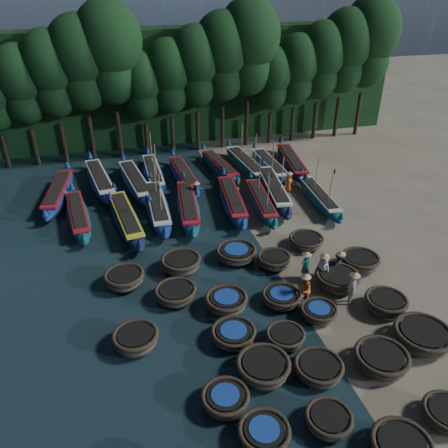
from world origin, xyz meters
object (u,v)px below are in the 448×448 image
object	(u,v)px
coracle_22	(236,253)
long_boat_11	(135,182)
coracle_2	(328,420)
long_boat_14	(219,166)
coracle_10	(136,339)
long_boat_13	(184,175)
coracle_5	(225,399)
coracle_7	(318,368)
coracle_12	(285,337)
long_boat_9	(59,193)
fisherman_1	(306,264)
fisherman_4	(353,288)
coracle_3	(401,448)
long_boat_12	(153,173)
long_boat_16	(270,166)
coracle_1	(264,434)
coracle_8	(381,359)
long_boat_3	(157,207)
fisherman_0	(323,268)
long_boat_6	(261,201)
fisherman_3	(339,264)
coracle_20	(124,278)
fisherman_2	(305,289)
coracle_11	(233,334)
coracle_4	(448,414)
long_boat_4	(188,206)
fisherman_5	(196,192)
long_boat_5	(232,200)
long_boat_7	(274,190)
long_boat_8	(319,198)
long_boat_2	(126,218)
coracle_18	(337,279)
fisherman_6	(289,182)
long_boat_10	(100,180)
long_boat_17	(292,162)
coracle_15	(176,293)
coracle_9	(422,336)
coracle_6	(263,367)
long_boat_15	(246,164)
coracle_14	(386,303)
coracle_23	(274,260)
coracle_19	(360,261)
coracle_17	(281,297)
coracle_24	(306,241)

from	to	relation	value
coracle_22	long_boat_11	bearing A→B (deg)	112.32
coracle_2	long_boat_14	distance (m)	23.29
coracle_10	long_boat_13	bearing A→B (deg)	72.04
coracle_5	coracle_22	world-z (taller)	coracle_22
coracle_7	coracle_12	size ratio (longest dim) A/B	1.24
coracle_7	long_boat_9	distance (m)	22.02
fisherman_1	fisherman_4	size ratio (longest dim) A/B	0.91
coracle_3	long_boat_12	size ratio (longest dim) A/B	0.28
long_boat_16	coracle_1	bearing A→B (deg)	-111.62
fisherman_1	coracle_8	bearing A→B (deg)	76.86
long_boat_3	fisherman_0	bearing A→B (deg)	-52.02
fisherman_0	long_boat_6	bearing A→B (deg)	155.37
long_boat_12	fisherman_3	xyz separation A→B (m)	(7.73, -15.18, 0.25)
coracle_20	fisherman_0	size ratio (longest dim) A/B	1.28
fisherman_2	coracle_11	bearing A→B (deg)	-32.37
coracle_4	long_boat_9	xyz separation A→B (m)	(-14.16, 22.40, 0.20)
fisherman_1	long_boat_4	bearing A→B (deg)	-79.91
long_boat_12	fisherman_5	size ratio (longest dim) A/B	4.75
coracle_2	coracle_7	world-z (taller)	coracle_7
long_boat_5	long_boat_7	distance (m)	3.37
coracle_3	long_boat_4	xyz separation A→B (m)	(-3.35, 18.59, 0.14)
long_boat_14	long_boat_12	bearing A→B (deg)	173.71
coracle_7	long_boat_9	bearing A→B (deg)	118.93
long_boat_6	long_boat_8	bearing A→B (deg)	-0.49
long_boat_2	long_boat_3	world-z (taller)	long_boat_3
long_boat_3	long_boat_12	size ratio (longest dim) A/B	1.04
coracle_18	fisherman_6	world-z (taller)	fisherman_6
coracle_22	fisherman_2	size ratio (longest dim) A/B	1.24
long_boat_6	long_boat_10	distance (m)	12.30
long_boat_14	long_boat_17	xyz separation A→B (m)	(5.90, -0.90, 0.07)
coracle_5	coracle_15	bearing A→B (deg)	95.92
coracle_3	coracle_9	bearing A→B (deg)	46.36
coracle_11	long_boat_5	distance (m)	12.64
coracle_6	coracle_5	bearing A→B (deg)	-151.81
coracle_9	fisherman_0	world-z (taller)	fisherman_0
coracle_2	long_boat_15	size ratio (longest dim) A/B	0.21
coracle_14	long_boat_15	size ratio (longest dim) A/B	0.24
coracle_23	long_boat_5	distance (m)	7.36
long_boat_6	long_boat_16	size ratio (longest dim) A/B	0.97
coracle_19	fisherman_1	world-z (taller)	fisherman_1
coracle_3	long_boat_3	xyz separation A→B (m)	(-5.32, 19.05, 0.15)
long_boat_10	fisherman_3	world-z (taller)	fisherman_3
coracle_17	long_boat_14	bearing A→B (deg)	85.33
coracle_22	coracle_24	xyz separation A→B (m)	(4.36, 0.19, -0.05)
coracle_7	long_boat_5	xyz separation A→B (m)	(0.84, 14.85, 0.17)
long_boat_11	coracle_18	bearing A→B (deg)	-66.85
long_boat_8	long_boat_17	size ratio (longest dim) A/B	0.87
coracle_15	coracle_18	xyz separation A→B (m)	(8.11, -1.19, 0.06)
coracle_24	fisherman_3	size ratio (longest dim) A/B	1.22
fisherman_1	long_boat_5	bearing A→B (deg)	-98.16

